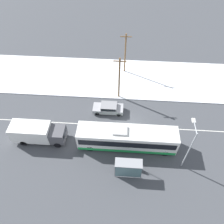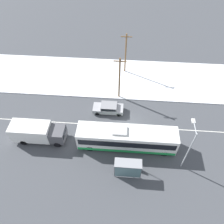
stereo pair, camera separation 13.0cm
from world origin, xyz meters
The scene contains 11 objects.
ground_plane centered at (0.00, 0.00, 0.00)m, with size 120.00×120.00×0.00m, color #424449.
snow_lot centered at (0.00, 10.42, 0.06)m, with size 80.00×10.22×0.12m.
lane_marking_center centered at (0.00, 0.00, 0.00)m, with size 60.00×0.12×0.00m.
city_bus centered at (-0.16, -3.09, 1.59)m, with size 12.49×2.57×3.26m.
box_truck centered at (-11.78, -2.97, 1.56)m, with size 6.94×2.30×2.80m.
sedan_car centered at (-3.00, 2.63, 0.78)m, with size 4.44×1.80×1.43m.
pedestrian_at_stop centered at (0.57, -6.11, 1.10)m, with size 0.65×0.29×1.80m.
bus_shelter centered at (0.10, -7.23, 1.68)m, with size 3.12×1.20×2.40m.
streetlamp centered at (6.65, -5.19, 4.32)m, with size 0.36×2.18×6.84m.
utility_pole_roadside centered at (-1.62, 5.83, 3.84)m, with size 1.80×0.24×7.30m.
utility_pole_snowlot centered at (-0.94, 12.27, 3.82)m, with size 1.80×0.24×7.27m.
Camera 1 is at (-0.97, -18.79, 24.61)m, focal length 35.00 mm.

